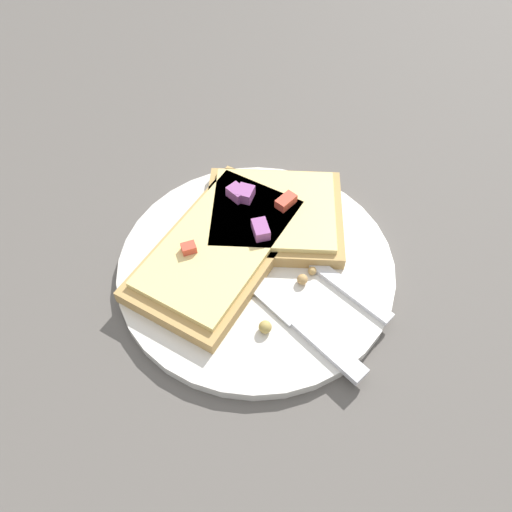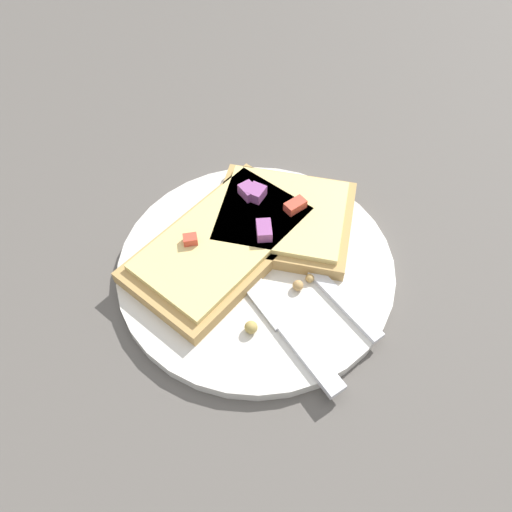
# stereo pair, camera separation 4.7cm
# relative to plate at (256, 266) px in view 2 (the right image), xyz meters

# --- Properties ---
(ground_plane) EXTENTS (4.00, 4.00, 0.00)m
(ground_plane) POSITION_rel_plate_xyz_m (0.00, 0.00, -0.01)
(ground_plane) COLOR #56514C
(plate) EXTENTS (0.26, 0.26, 0.01)m
(plate) POSITION_rel_plate_xyz_m (0.00, 0.00, 0.00)
(plate) COLOR silver
(plate) RESTS_ON ground
(fork) EXTENTS (0.21, 0.06, 0.01)m
(fork) POSITION_rel_plate_xyz_m (-0.02, -0.03, 0.01)
(fork) COLOR silver
(fork) RESTS_ON plate
(knife) EXTENTS (0.19, 0.06, 0.01)m
(knife) POSITION_rel_plate_xyz_m (-0.06, 0.03, 0.01)
(knife) COLOR silver
(knife) RESTS_ON plate
(pizza_slice_main) EXTENTS (0.12, 0.20, 0.03)m
(pizza_slice_main) POSITION_rel_plate_xyz_m (0.03, 0.01, 0.02)
(pizza_slice_main) COLOR tan
(pizza_slice_main) RESTS_ON plate
(pizza_slice_corner) EXTENTS (0.18, 0.17, 0.03)m
(pizza_slice_corner) POSITION_rel_plate_xyz_m (0.02, -0.05, 0.02)
(pizza_slice_corner) COLOR tan
(pizza_slice_corner) RESTS_ON plate
(crumb_scatter) EXTENTS (0.14, 0.15, 0.01)m
(crumb_scatter) POSITION_rel_plate_xyz_m (-0.03, -0.01, 0.01)
(crumb_scatter) COLOR #A67D55
(crumb_scatter) RESTS_ON plate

